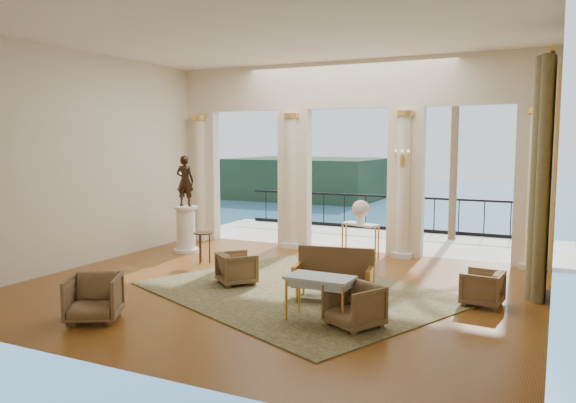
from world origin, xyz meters
The scene contains 23 objects.
floor centered at (0.00, 0.00, 0.00)m, with size 9.00×9.00×0.00m, color #4E230E.
room_walls centered at (0.00, -1.12, 2.88)m, with size 9.00×9.00×9.00m.
arcade centered at (0.00, 3.82, 2.58)m, with size 9.00×0.56×4.50m.
terrace centered at (0.00, 5.80, -0.05)m, with size 10.00×3.60×0.10m, color #B7AC98.
balustrade centered at (0.00, 7.40, 0.41)m, with size 9.00×0.06×1.03m.
palm_tree centered at (2.00, 6.60, 4.09)m, with size 2.00×2.00×4.50m.
headland centered at (-30.00, 70.00, -3.00)m, with size 22.00×18.00×6.00m, color black.
sea centered at (0.00, 60.00, -6.00)m, with size 160.00×160.00×0.00m, color #266288.
curtain centered at (4.28, 1.50, 2.02)m, with size 0.33×1.40×4.09m.
window_frame centered at (4.47, 1.50, 2.10)m, with size 0.04×1.60×3.40m, color #E9B34C.
wall_sconce centered at (1.40, 3.51, 2.23)m, with size 0.30×0.11×0.33m.
rug centered at (0.52, -0.09, 0.01)m, with size 4.99×3.88×0.02m, color #2E341B.
armchair_a centered at (-1.54, -2.80, 0.38)m, with size 0.73×0.69×0.75m, color #46371B.
armchair_b centered at (2.00, -1.43, 0.35)m, with size 0.67×0.63×0.69m, color #46371B.
armchair_c centered at (3.50, 0.50, 0.31)m, with size 0.61×0.57×0.63m, color #46371B.
armchair_d centered at (-0.75, -0.06, 0.33)m, with size 0.64×0.60×0.66m, color #46371B.
settee centered at (1.23, -0.21, 0.43)m, with size 1.37×0.76×0.86m.
game_table centered at (1.44, -1.35, 0.60)m, with size 0.98×0.55×0.67m.
pedestal centered at (-3.41, 2.04, 0.53)m, with size 0.60×0.60×1.10m.
statue centered at (-3.41, 2.04, 1.70)m, with size 0.44×0.29×1.20m, color black.
console_table centered at (0.60, 3.05, 0.68)m, with size 0.92×0.65×0.81m.
urn centered at (0.60, 3.05, 1.11)m, with size 0.39×0.39×0.52m.
side_table centered at (-2.33, 1.17, 0.58)m, with size 0.42×0.42×0.68m.
Camera 1 is at (4.51, -8.79, 2.64)m, focal length 35.00 mm.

